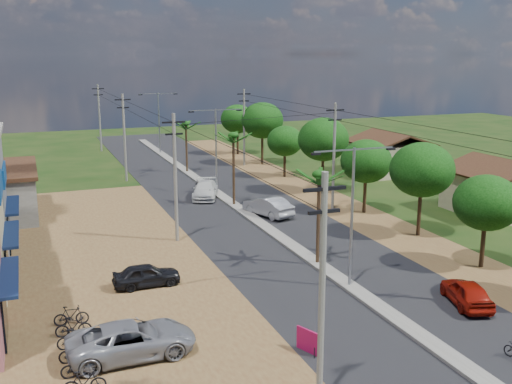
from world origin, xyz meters
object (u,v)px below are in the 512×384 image
at_px(car_silver_mid, 268,207).
at_px(parked_scooter_row, 77,345).
at_px(car_red_near, 467,293).
at_px(roadside_sign, 308,342).
at_px(car_parked_dark, 147,276).
at_px(car_white_far, 205,190).
at_px(car_parked_silver, 132,340).

distance_m(car_silver_mid, parked_scooter_row, 24.78).
relative_size(car_red_near, car_silver_mid, 0.84).
bearing_deg(parked_scooter_row, car_silver_mid, 48.14).
bearing_deg(roadside_sign, car_parked_dark, 94.00).
height_order(car_red_near, parked_scooter_row, car_red_near).
distance_m(car_red_near, car_silver_mid, 20.43).
xyz_separation_m(car_silver_mid, car_parked_dark, (-12.14, -11.53, -0.15)).
height_order(car_silver_mid, car_white_far, car_silver_mid).
bearing_deg(roadside_sign, car_white_far, 59.86).
bearing_deg(car_parked_dark, car_silver_mid, -46.97).
height_order(car_white_far, car_parked_dark, car_white_far).
xyz_separation_m(car_red_near, roadside_sign, (-9.99, -1.65, -0.14)).
xyz_separation_m(roadside_sign, parked_scooter_row, (-9.53, 3.40, -0.05)).
bearing_deg(car_parked_silver, car_white_far, -23.78).
xyz_separation_m(car_silver_mid, roadside_sign, (-7.00, -21.86, -0.25)).
height_order(car_white_far, parked_scooter_row, car_white_far).
height_order(car_parked_silver, parked_scooter_row, car_parked_silver).
distance_m(car_red_near, car_parked_silver, 17.31).
bearing_deg(car_parked_silver, parked_scooter_row, 65.51).
relative_size(car_parked_dark, roadside_sign, 3.02).
bearing_deg(car_parked_dark, car_parked_silver, 164.18).
height_order(car_parked_dark, roadside_sign, car_parked_dark).
xyz_separation_m(car_red_near, car_silver_mid, (-2.99, 20.21, 0.10)).
bearing_deg(parked_scooter_row, car_white_far, 62.77).
height_order(car_parked_silver, car_parked_dark, car_parked_silver).
distance_m(car_parked_dark, roadside_sign, 11.54).
xyz_separation_m(car_parked_dark, parked_scooter_row, (-4.39, -6.92, -0.14)).
bearing_deg(car_silver_mid, car_white_far, -86.51).
bearing_deg(car_silver_mid, roadside_sign, 54.81).
bearing_deg(roadside_sign, car_silver_mid, 49.77).
bearing_deg(parked_scooter_row, car_parked_dark, 57.63).
relative_size(car_red_near, car_parked_dark, 1.06).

